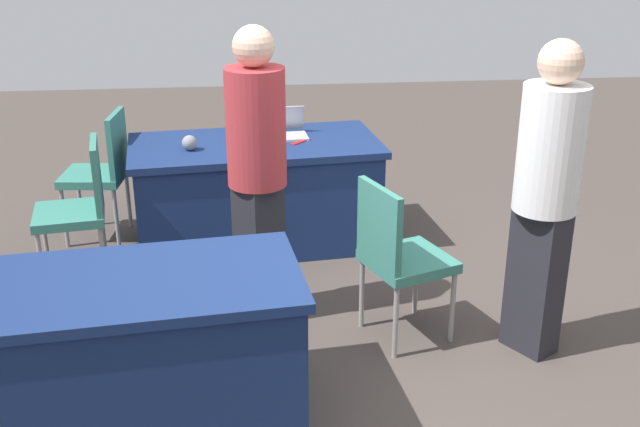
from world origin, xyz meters
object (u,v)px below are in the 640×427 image
object	(u,v)px
chair_tucked_left	(398,252)
person_presenter	(546,186)
table_foreground	(256,193)
chair_aisle	(102,167)
scissors_red	(300,142)
table_mid_right	(136,353)
person_attendee_standing	(257,162)
laptop_silver	(285,131)
chair_near_front	(79,203)
yarn_ball	(190,143)

from	to	relation	value
chair_tucked_left	person_presenter	world-z (taller)	person_presenter
chair_tucked_left	person_presenter	xyz separation A→B (m)	(-0.74, 0.19, 0.43)
table_foreground	chair_tucked_left	size ratio (longest dim) A/B	1.95
chair_aisle	scissors_red	bearing A→B (deg)	-93.47
table_mid_right	person_attendee_standing	bearing A→B (deg)	-121.43
table_mid_right	laptop_silver	size ratio (longest dim) A/B	4.89
table_mid_right	scissors_red	world-z (taller)	scissors_red
table_foreground	person_presenter	world-z (taller)	person_presenter
table_foreground	chair_near_front	world-z (taller)	chair_near_front
table_foreground	chair_aisle	xyz separation A→B (m)	(1.12, -0.22, 0.17)
laptop_silver	chair_near_front	bearing A→B (deg)	21.97
laptop_silver	table_mid_right	bearing A→B (deg)	65.25
table_foreground	chair_near_front	bearing A→B (deg)	24.89
table_mid_right	yarn_ball	world-z (taller)	yarn_ball
person_presenter	table_foreground	bearing A→B (deg)	-168.94
table_foreground	chair_aisle	bearing A→B (deg)	-10.98
chair_tucked_left	table_foreground	bearing A→B (deg)	-172.94
person_attendee_standing	scissors_red	xyz separation A→B (m)	(-0.33, -1.08, -0.21)
chair_aisle	yarn_ball	world-z (taller)	chair_aisle
table_foreground	laptop_silver	xyz separation A→B (m)	(-0.22, -0.14, 0.43)
chair_tucked_left	yarn_ball	world-z (taller)	chair_tucked_left
table_mid_right	yarn_ball	size ratio (longest dim) A/B	15.65
chair_aisle	chair_tucked_left	bearing A→B (deg)	-125.46
table_mid_right	yarn_ball	xyz separation A→B (m)	(-0.17, -1.97, 0.44)
person_attendee_standing	scissors_red	size ratio (longest dim) A/B	9.80
chair_tucked_left	person_presenter	bearing A→B (deg)	54.75
laptop_silver	scissors_red	size ratio (longest dim) A/B	1.87
table_mid_right	chair_tucked_left	bearing A→B (deg)	-154.45
chair_tucked_left	yarn_ball	distance (m)	1.81
chair_near_front	person_attendee_standing	distance (m)	1.35
laptop_silver	yarn_ball	distance (m)	0.73
yarn_ball	chair_near_front	bearing A→B (deg)	29.32
person_presenter	laptop_silver	bearing A→B (deg)	-175.69
chair_tucked_left	chair_aisle	distance (m)	2.52
table_mid_right	chair_tucked_left	world-z (taller)	chair_tucked_left
laptop_silver	scissors_red	xyz separation A→B (m)	(-0.10, 0.17, -0.04)
table_mid_right	chair_near_front	size ratio (longest dim) A/B	1.70
chair_aisle	person_presenter	world-z (taller)	person_presenter
chair_tucked_left	chair_aisle	size ratio (longest dim) A/B	0.99
scissors_red	laptop_silver	bearing A→B (deg)	-103.82
chair_near_front	table_foreground	bearing A→B (deg)	-73.74
table_foreground	yarn_ball	bearing A→B (deg)	17.32
chair_tucked_left	scissors_red	world-z (taller)	chair_tucked_left
person_presenter	person_attendee_standing	world-z (taller)	person_attendee_standing
chair_near_front	scissors_red	xyz separation A→B (m)	(-1.48, -0.51, 0.22)
scissors_red	chair_aisle	bearing A→B (deg)	-55.40
table_foreground	chair_near_front	distance (m)	1.28
chair_near_front	chair_tucked_left	distance (m)	2.12
chair_aisle	laptop_silver	distance (m)	1.37
chair_near_front	table_mid_right	bearing A→B (deg)	-170.14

